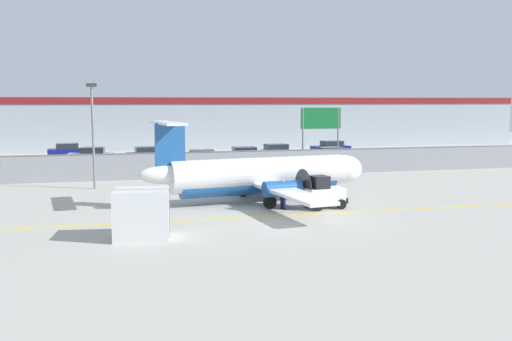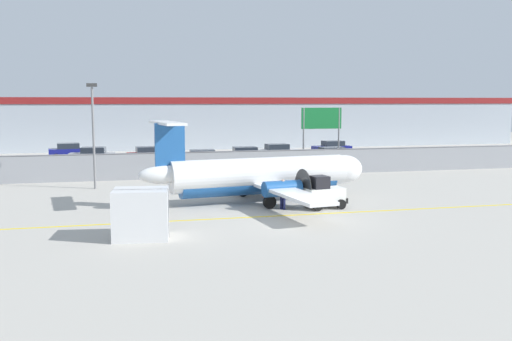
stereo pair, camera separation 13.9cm
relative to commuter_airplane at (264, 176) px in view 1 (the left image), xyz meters
name	(u,v)px [view 1 (the left image)]	position (x,y,z in m)	size (l,w,h in m)	color
ground_plane	(296,215)	(0.67, -4.34, -1.60)	(140.00, 140.00, 0.01)	#ADA89E
perimeter_fence	(235,163)	(0.67, 11.66, -0.49)	(98.00, 0.10, 2.10)	gray
parking_lot_strip	(212,161)	(0.67, 23.16, -1.54)	(98.00, 17.00, 0.12)	#38383A
background_building	(188,123)	(0.67, 41.65, 1.66)	(91.00, 8.10, 6.50)	#A8B2BC
commuter_airplane	(264,176)	(0.00, 0.00, 0.00)	(14.35, 16.07, 4.92)	white
baggage_tug	(324,193)	(2.77, -2.89, -0.75)	(2.46, 1.65, 1.88)	silver
ground_crew_worker	(283,193)	(0.44, -2.60, -0.65)	(0.47, 0.51, 1.70)	#191E4C
cargo_container	(142,214)	(-7.59, -7.64, -0.50)	(2.61, 2.26, 2.20)	silver
traffic_cone_near_left	(161,212)	(-6.43, -3.26, -1.29)	(0.36, 0.36, 0.64)	orange
traffic_cone_near_right	(147,204)	(-7.00, -0.96, -1.29)	(0.36, 0.36, 0.64)	orange
traffic_cone_far_left	(290,189)	(2.43, 2.54, -1.29)	(0.36, 0.36, 0.64)	orange
traffic_cone_far_right	(265,193)	(0.49, 1.47, -1.29)	(0.36, 0.36, 0.64)	orange
parked_car_0	(68,151)	(-13.46, 29.12, -0.71)	(4.36, 2.37, 1.58)	navy
parked_car_1	(91,156)	(-10.93, 23.21, -0.71)	(4.35, 2.34, 1.58)	gray
parked_car_2	(148,155)	(-5.62, 22.58, -0.71)	(4.34, 2.30, 1.58)	red
parked_car_3	(203,159)	(-1.06, 17.73, -0.71)	(4.30, 2.22, 1.58)	navy
parked_car_4	(245,155)	(3.41, 20.09, -0.71)	(4.25, 2.09, 1.58)	#19662D
parked_car_5	(277,152)	(7.40, 22.98, -0.71)	(4.33, 2.29, 1.58)	silver
parked_car_6	(332,155)	(11.39, 17.89, -0.71)	(4.27, 2.15, 1.58)	black
parked_car_7	(331,148)	(14.46, 26.02, -0.71)	(4.31, 2.24, 1.58)	navy
apron_light_pole	(93,127)	(-10.13, 7.78, 2.70)	(0.70, 0.30, 7.27)	slate
highway_sign	(321,124)	(8.49, 13.22, 2.54)	(3.60, 0.14, 5.50)	slate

